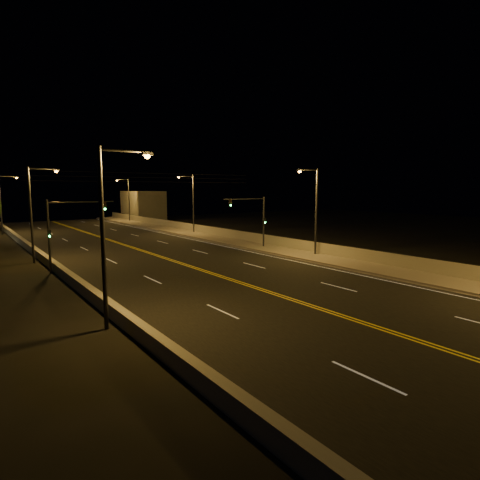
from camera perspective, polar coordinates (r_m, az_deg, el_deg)
ground at (r=17.97m, az=30.51°, el=-14.49°), size 160.00×160.00×0.00m
road at (r=31.35m, az=-5.12°, el=-4.41°), size 18.00×120.00×0.02m
sidewalk at (r=37.84m, az=9.13°, el=-2.23°), size 3.60×120.00×0.30m
curb at (r=36.58m, az=7.04°, el=-2.64°), size 0.14×120.00×0.15m
parapet_wall at (r=38.91m, az=10.88°, el=-1.04°), size 0.30×120.00×1.00m
jersey_barrier at (r=27.84m, az=-22.18°, el=-5.69°), size 0.45×120.00×0.72m
distant_building_right at (r=85.65m, az=-13.61°, el=4.81°), size 6.00×10.00×5.84m
parapet_rail at (r=38.84m, az=10.90°, el=-0.26°), size 0.06×120.00×0.06m
lane_markings at (r=31.29m, az=-5.05°, el=-4.41°), size 17.32×116.00×0.00m
streetlight_1 at (r=37.57m, az=10.48°, el=4.80°), size 2.55×0.28×8.20m
streetlight_2 at (r=56.34m, az=-6.92°, el=5.67°), size 2.55×0.28×8.20m
streetlight_3 at (r=79.39m, az=-15.73°, el=5.91°), size 2.55×0.28×8.20m
streetlight_4 at (r=18.84m, az=-18.13°, el=2.16°), size 2.55×0.28×8.20m
streetlight_5 at (r=38.47m, az=-27.20°, el=4.17°), size 2.55×0.28×8.20m
streetlight_6 at (r=64.81m, az=-30.68°, el=4.91°), size 2.55×0.28×8.20m
traffic_signal_right at (r=41.60m, az=2.25°, el=3.43°), size 5.11×0.31×5.53m
traffic_signal_left at (r=33.62m, az=-23.81°, el=1.89°), size 5.11×0.31×5.53m
overhead_wires at (r=39.21m, az=-12.38°, el=8.66°), size 22.00×0.03×0.83m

